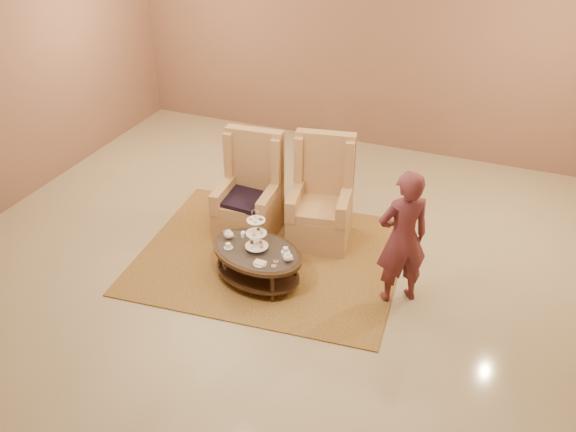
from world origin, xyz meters
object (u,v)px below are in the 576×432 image
at_px(person, 403,238).
at_px(armchair_left, 250,201).
at_px(armchair_right, 321,206).
at_px(tea_table, 257,256).

bearing_deg(person, armchair_left, -53.84).
bearing_deg(armchair_right, tea_table, -117.38).
distance_m(tea_table, armchair_left, 1.07).
distance_m(armchair_right, person, 1.52).
height_order(armchair_left, armchair_right, armchair_right).
relative_size(tea_table, armchair_left, 0.97).
distance_m(tea_table, armchair_right, 1.21).
bearing_deg(armchair_left, armchair_right, 9.51).
distance_m(armchair_left, armchair_right, 0.90).
height_order(tea_table, armchair_left, armchair_left).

